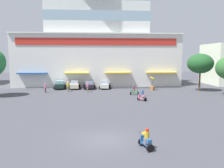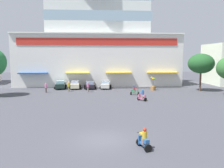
# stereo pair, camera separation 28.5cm
# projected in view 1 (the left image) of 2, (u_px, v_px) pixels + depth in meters

# --- Properties ---
(ground_plane) EXTENTS (128.00, 128.00, 0.00)m
(ground_plane) POSITION_uv_depth(u_px,v_px,m) (100.00, 104.00, 30.03)
(ground_plane) COLOR #45454D
(colonial_building) EXTENTS (34.47, 18.72, 22.35)m
(colonial_building) POSITION_uv_depth(u_px,v_px,m) (97.00, 41.00, 52.52)
(colonial_building) COLOR white
(colonial_building) RESTS_ON ground
(plaza_tree_1) EXTENTS (4.58, 4.48, 6.68)m
(plaza_tree_1) POSITION_uv_depth(u_px,v_px,m) (200.00, 64.00, 41.23)
(plaza_tree_1) COLOR brown
(plaza_tree_1) RESTS_ON ground
(parked_car_0) EXTENTS (2.53, 4.48, 1.56)m
(parked_car_0) POSITION_uv_depth(u_px,v_px,m) (60.00, 85.00, 44.69)
(parked_car_0) COLOR #1A2D27
(parked_car_0) RESTS_ON ground
(parked_car_1) EXTENTS (2.37, 4.49, 1.50)m
(parked_car_1) POSITION_uv_depth(u_px,v_px,m) (74.00, 85.00, 44.78)
(parked_car_1) COLOR beige
(parked_car_1) RESTS_ON ground
(parked_car_2) EXTENTS (2.41, 4.14, 1.42)m
(parked_car_2) POSITION_uv_depth(u_px,v_px,m) (89.00, 85.00, 44.61)
(parked_car_2) COLOR black
(parked_car_2) RESTS_ON ground
(parked_car_3) EXTENTS (2.46, 4.52, 1.47)m
(parked_car_3) POSITION_uv_depth(u_px,v_px,m) (105.00, 85.00, 45.06)
(parked_car_3) COLOR beige
(parked_car_3) RESTS_ON ground
(scooter_rider_0) EXTENTS (1.25, 1.36, 1.58)m
(scooter_rider_0) POSITION_uv_depth(u_px,v_px,m) (142.00, 96.00, 32.34)
(scooter_rider_0) COLOR black
(scooter_rider_0) RESTS_ON ground
(scooter_rider_2) EXTENTS (0.86, 1.44, 1.46)m
(scooter_rider_2) POSITION_uv_depth(u_px,v_px,m) (146.00, 140.00, 15.41)
(scooter_rider_2) COLOR black
(scooter_rider_2) RESTS_ON ground
(scooter_rider_4) EXTENTS (1.47, 0.97, 1.55)m
(scooter_rider_4) POSITION_uv_depth(u_px,v_px,m) (134.00, 91.00, 37.24)
(scooter_rider_4) COLOR black
(scooter_rider_4) RESTS_ON ground
(pedestrian_0) EXTENTS (0.56, 0.56, 1.70)m
(pedestrian_0) POSITION_uv_depth(u_px,v_px,m) (87.00, 87.00, 40.15)
(pedestrian_0) COLOR gray
(pedestrian_0) RESTS_ON ground
(pedestrian_1) EXTENTS (0.55, 0.55, 1.72)m
(pedestrian_1) POSITION_uv_depth(u_px,v_px,m) (68.00, 86.00, 40.86)
(pedestrian_1) COLOR #727058
(pedestrian_1) RESTS_ON ground
(pedestrian_2) EXTENTS (0.53, 0.53, 1.66)m
(pedestrian_2) POSITION_uv_depth(u_px,v_px,m) (45.00, 87.00, 39.62)
(pedestrian_2) COLOR brown
(pedestrian_2) RESTS_ON ground
(balloon_vendor_cart) EXTENTS (1.04, 1.08, 2.51)m
(balloon_vendor_cart) POSITION_uv_depth(u_px,v_px,m) (152.00, 85.00, 42.53)
(balloon_vendor_cart) COLOR #A4713C
(balloon_vendor_cart) RESTS_ON ground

